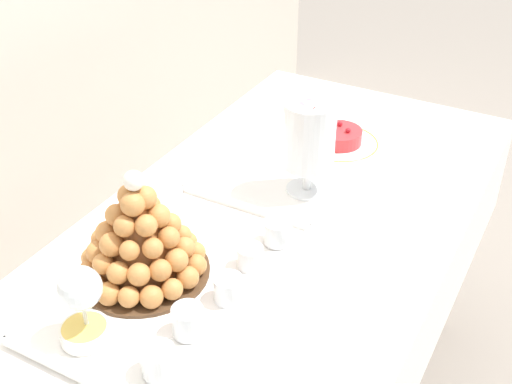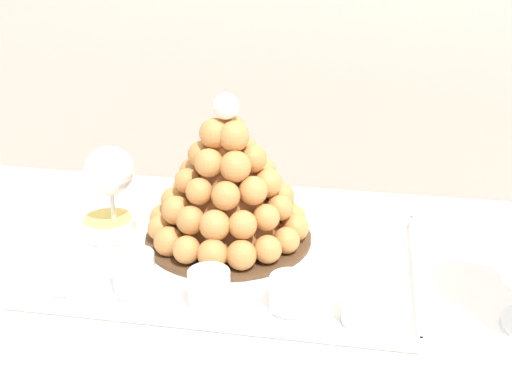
{
  "view_description": "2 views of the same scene",
  "coord_description": "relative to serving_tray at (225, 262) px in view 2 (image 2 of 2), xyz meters",
  "views": [
    {
      "loc": [
        -1.0,
        -0.54,
        1.63
      ],
      "look_at": [
        -0.02,
        -0.0,
        0.89
      ],
      "focal_mm": 46.21,
      "sensor_mm": 36.0,
      "label": 1
    },
    {
      "loc": [
        -0.02,
        -0.77,
        1.26
      ],
      "look_at": [
        -0.16,
        0.04,
        0.9
      ],
      "focal_mm": 46.49,
      "sensor_mm": 36.0,
      "label": 2
    }
  ],
  "objects": [
    {
      "name": "croquembouche",
      "position": [
        -0.01,
        0.07,
        0.09
      ],
      "size": [
        0.26,
        0.26,
        0.24
      ],
      "color": "#4C331E",
      "rests_on": "serving_tray"
    },
    {
      "name": "creme_brulee_ramekin",
      "position": [
        -0.2,
        0.05,
        0.02
      ],
      "size": [
        0.09,
        0.09,
        0.03
      ],
      "color": "white",
      "rests_on": "serving_tray"
    },
    {
      "name": "dessert_cup_mid_left",
      "position": [
        -0.1,
        -0.1,
        0.03
      ],
      "size": [
        0.06,
        0.06,
        0.06
      ],
      "color": "silver",
      "rests_on": "serving_tray"
    },
    {
      "name": "serving_tray",
      "position": [
        0.0,
        0.0,
        0.0
      ],
      "size": [
        0.57,
        0.34,
        0.02
      ],
      "color": "white",
      "rests_on": "buffet_table"
    },
    {
      "name": "buffet_table",
      "position": [
        0.22,
        -0.07,
        -0.1
      ],
      "size": [
        1.67,
        0.77,
        0.76
      ],
      "color": "brown",
      "rests_on": "ground_plane"
    },
    {
      "name": "dessert_cup_right",
      "position": [
        0.21,
        -0.12,
        0.03
      ],
      "size": [
        0.06,
        0.06,
        0.05
      ],
      "color": "silver",
      "rests_on": "serving_tray"
    },
    {
      "name": "dessert_cup_left",
      "position": [
        -0.2,
        -0.11,
        0.03
      ],
      "size": [
        0.06,
        0.06,
        0.05
      ],
      "color": "silver",
      "rests_on": "serving_tray"
    },
    {
      "name": "dessert_cup_centre",
      "position": [
        0.01,
        -0.12,
        0.03
      ],
      "size": [
        0.06,
        0.06,
        0.05
      ],
      "color": "silver",
      "rests_on": "serving_tray"
    },
    {
      "name": "wine_glass",
      "position": [
        -0.19,
        0.05,
        0.11
      ],
      "size": [
        0.08,
        0.08,
        0.16
      ],
      "color": "silver",
      "rests_on": "buffet_table"
    },
    {
      "name": "dessert_cup_mid_right",
      "position": [
        0.11,
        -0.11,
        0.02
      ],
      "size": [
        0.05,
        0.05,
        0.05
      ],
      "color": "silver",
      "rests_on": "serving_tray"
    }
  ]
}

